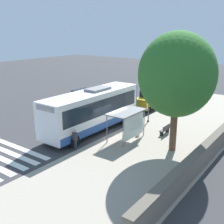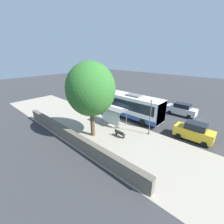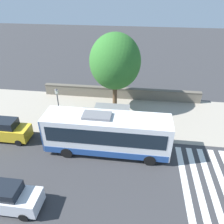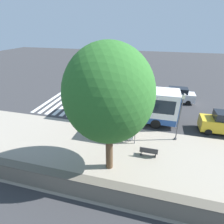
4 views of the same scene
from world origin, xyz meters
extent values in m
plane|color=#353538|center=(0.00, 0.00, 0.00)|extent=(120.00, 120.00, 0.00)
cube|color=#9E9384|center=(-4.50, 0.00, 0.01)|extent=(9.00, 44.00, 0.02)
cube|color=silver|center=(5.00, 6.22, 0.00)|extent=(9.00, 0.50, 0.01)
cube|color=silver|center=(5.00, 7.17, 0.00)|extent=(9.00, 0.50, 0.01)
cube|color=#6B6356|center=(-8.55, 0.00, 0.68)|extent=(0.50, 20.00, 1.36)
cube|color=#5B5449|center=(-8.55, 0.00, 1.40)|extent=(0.60, 20.00, 0.08)
cube|color=white|center=(1.84, -0.20, 2.02)|extent=(2.63, 10.69, 3.14)
cube|color=black|center=(1.84, -0.20, 2.43)|extent=(2.67, 9.84, 1.38)
cube|color=#264C93|center=(1.84, -0.20, 0.76)|extent=(2.67, 10.48, 0.63)
cube|color=#264C93|center=(1.84, -5.52, 2.02)|extent=(2.67, 0.06, 3.01)
cube|color=black|center=(1.84, 5.11, 3.27)|extent=(1.97, 0.08, 0.44)
cube|color=slate|center=(1.84, -1.00, 3.70)|extent=(1.32, 2.35, 0.22)
cylinder|color=black|center=(0.60, 3.54, 0.50)|extent=(0.30, 1.00, 1.00)
cylinder|color=black|center=(3.07, 3.54, 0.50)|extent=(0.30, 1.00, 1.00)
cylinder|color=black|center=(0.60, -3.52, 0.50)|extent=(0.30, 1.00, 1.00)
cylinder|color=black|center=(3.07, -3.52, 0.50)|extent=(0.30, 1.00, 1.00)
cylinder|color=slate|center=(-0.96, -1.83, 1.16)|extent=(0.08, 0.08, 2.33)
cylinder|color=slate|center=(-0.96, 1.36, 1.16)|extent=(0.08, 0.08, 2.33)
cylinder|color=slate|center=(-2.52, -1.83, 1.16)|extent=(0.08, 0.08, 2.33)
cylinder|color=slate|center=(-2.52, 1.36, 1.16)|extent=(0.08, 0.08, 2.33)
cube|color=slate|center=(-1.74, -0.24, 2.37)|extent=(1.86, 3.49, 0.08)
cube|color=silver|center=(-2.50, -0.24, 1.28)|extent=(0.03, 2.87, 1.86)
cylinder|color=#2D3347|center=(0.12, 3.82, 0.38)|extent=(0.12, 0.12, 0.76)
cylinder|color=#2D3347|center=(0.28, 3.82, 0.38)|extent=(0.12, 0.12, 0.76)
cube|color=#333338|center=(0.20, 3.82, 1.07)|extent=(0.34, 0.22, 0.62)
sphere|color=tan|center=(0.20, 3.82, 1.48)|extent=(0.21, 0.21, 0.21)
cube|color=#333338|center=(-3.87, -3.13, 0.45)|extent=(0.40, 1.41, 0.06)
cube|color=#333338|center=(-4.04, -3.13, 0.68)|extent=(0.04, 1.41, 0.40)
cube|color=black|center=(-3.87, -3.69, 0.23)|extent=(0.32, 0.06, 0.45)
cube|color=black|center=(-3.87, -2.56, 0.23)|extent=(0.32, 0.06, 0.45)
cylinder|color=#4C4C51|center=(-0.99, -5.39, 0.08)|extent=(0.24, 0.24, 0.16)
cylinder|color=#4C4C51|center=(-0.99, -5.39, 2.03)|extent=(0.10, 0.10, 4.05)
cube|color=silver|center=(-0.99, -5.39, 4.23)|extent=(0.24, 0.24, 0.35)
pyramid|color=#4C4C51|center=(-0.99, -5.39, 4.47)|extent=(0.28, 0.28, 0.14)
cylinder|color=brown|center=(-5.83, -0.43, 2.12)|extent=(0.51, 0.51, 4.24)
ellipsoid|color=#2D6B28|center=(-5.83, -0.43, 5.75)|extent=(5.50, 5.50, 6.05)
cube|color=gold|center=(1.38, -9.79, 0.86)|extent=(1.71, 4.16, 1.17)
cube|color=black|center=(1.38, -9.89, 1.80)|extent=(1.45, 2.16, 0.73)
cylinder|color=black|center=(0.58, -8.43, 0.32)|extent=(0.22, 0.64, 0.64)
cylinder|color=black|center=(2.18, -8.43, 0.32)|extent=(0.22, 0.64, 0.64)
cylinder|color=black|center=(0.58, -11.14, 0.32)|extent=(0.22, 0.64, 0.64)
cylinder|color=black|center=(2.18, -11.14, 0.32)|extent=(0.22, 0.64, 0.64)
cube|color=silver|center=(8.31, -5.97, 0.81)|extent=(1.70, 4.64, 1.07)
cube|color=black|center=(8.31, -6.09, 1.67)|extent=(1.45, 2.41, 0.66)
cylinder|color=black|center=(7.51, -4.46, 0.32)|extent=(0.22, 0.64, 0.64)
cylinder|color=black|center=(9.11, -4.46, 0.32)|extent=(0.22, 0.64, 0.64)
cylinder|color=black|center=(7.51, -7.48, 0.32)|extent=(0.22, 0.64, 0.64)
cylinder|color=black|center=(9.11, -7.48, 0.32)|extent=(0.22, 0.64, 0.64)
camera|label=1|loc=(-13.75, 18.14, 8.77)|focal=45.00mm
camera|label=2|loc=(-16.23, -13.15, 9.35)|focal=24.00mm
camera|label=3|loc=(16.67, 2.20, 13.24)|focal=35.00mm
camera|label=4|loc=(-15.25, -3.05, 9.44)|focal=28.00mm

